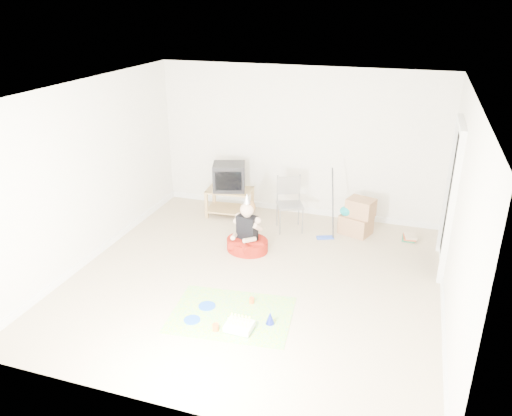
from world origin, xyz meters
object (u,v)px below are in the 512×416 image
(tv_stand, at_px, (230,200))
(seated_woman, at_px, (247,238))
(birthday_cake, at_px, (239,327))
(folding_chair, at_px, (290,205))
(cardboard_boxes, at_px, (357,217))
(crt_tv, at_px, (229,177))

(tv_stand, relative_size, seated_woman, 0.87)
(birthday_cake, bearing_deg, folding_chair, 92.56)
(folding_chair, bearing_deg, cardboard_boxes, 10.47)
(seated_woman, bearing_deg, tv_stand, 121.76)
(tv_stand, xyz_separation_m, cardboard_boxes, (2.26, -0.06, 0.00))
(folding_chair, relative_size, cardboard_boxes, 1.50)
(crt_tv, height_order, seated_woman, crt_tv)
(crt_tv, height_order, birthday_cake, crt_tv)
(folding_chair, xyz_separation_m, seated_woman, (-0.43, -0.93, -0.24))
(tv_stand, bearing_deg, crt_tv, 153.43)
(birthday_cake, bearing_deg, tv_stand, 112.56)
(cardboard_boxes, relative_size, seated_woman, 0.64)
(tv_stand, relative_size, cardboard_boxes, 1.35)
(tv_stand, relative_size, birthday_cake, 2.57)
(tv_stand, xyz_separation_m, seated_woman, (0.74, -1.19, -0.08))
(crt_tv, distance_m, folding_chair, 1.23)
(tv_stand, bearing_deg, cardboard_boxes, -1.55)
(crt_tv, xyz_separation_m, seated_woman, (0.74, -1.19, -0.52))
(crt_tv, height_order, folding_chair, crt_tv)
(tv_stand, height_order, folding_chair, folding_chair)
(crt_tv, xyz_separation_m, folding_chair, (1.17, -0.26, -0.28))
(crt_tv, bearing_deg, birthday_cake, -85.17)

